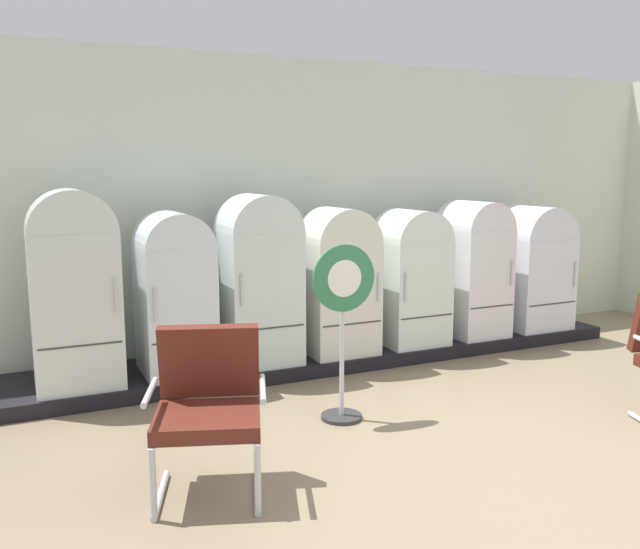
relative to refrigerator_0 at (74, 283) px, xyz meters
The scene contains 12 objects.
ground 3.92m from the refrigerator_0, 49.64° to the right, with size 12.00×10.00×0.05m, color #87765A.
back_wall 2.63m from the refrigerator_0, 17.51° to the left, with size 11.76×0.12×3.03m.
display_plinth 2.63m from the refrigerator_0, ahead, with size 6.29×0.95×0.13m, color black.
refrigerator_0 is the anchor object (origin of this frame).
refrigerator_1 0.84m from the refrigerator_0, ahead, with size 0.61×0.71×1.42m.
refrigerator_2 1.61m from the refrigerator_0, ahead, with size 0.67×0.65×1.56m.
refrigerator_3 2.42m from the refrigerator_0, ahead, with size 0.66×0.63×1.42m.
refrigerator_4 3.25m from the refrigerator_0, ahead, with size 0.65×0.66×1.38m.
refrigerator_5 4.06m from the refrigerator_0, ahead, with size 0.59×0.70×1.45m.
refrigerator_6 4.89m from the refrigerator_0, ahead, with size 0.71×0.72×1.38m.
armchair_left 2.11m from the refrigerator_0, 74.20° to the right, with size 0.80×0.80×0.98m.
sign_stand 2.25m from the refrigerator_0, 36.23° to the right, with size 0.51×0.32×1.37m.
Camera 1 is at (-2.89, -2.82, 1.92)m, focal length 37.40 mm.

